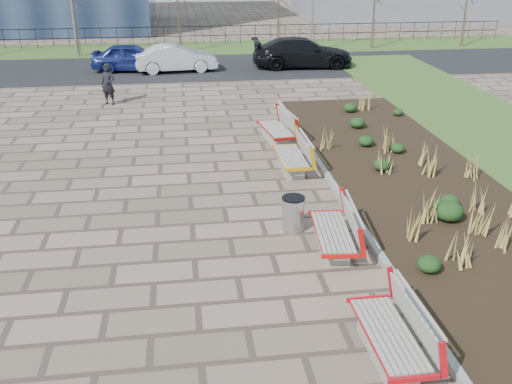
{
  "coord_description": "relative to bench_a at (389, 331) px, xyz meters",
  "views": [
    {
      "loc": [
        -0.1,
        -8.96,
        6.2
      ],
      "look_at": [
        1.5,
        3.0,
        0.9
      ],
      "focal_mm": 40.0,
      "sensor_mm": 36.0,
      "label": 1
    }
  ],
  "objects": [
    {
      "name": "lamp_west",
      "position": [
        -9.0,
        27.86,
        2.54
      ],
      "size": [
        0.24,
        0.6,
        6.0
      ],
      "primitive_type": null,
      "color": "gray",
      "rests_on": "grass_verge_far"
    },
    {
      "name": "litter_bin",
      "position": [
        -0.67,
        4.57,
        -0.09
      ],
      "size": [
        0.52,
        0.52,
        0.82
      ],
      "primitive_type": "cylinder",
      "color": "#B2B2B7",
      "rests_on": "ground"
    },
    {
      "name": "grass_verge_far",
      "position": [
        -3.0,
        29.86,
        -0.48
      ],
      "size": [
        80.0,
        5.0,
        0.04
      ],
      "primitive_type": "cube",
      "color": "#33511E",
      "rests_on": "ground"
    },
    {
      "name": "tree_b",
      "position": [
        -9.0,
        28.36,
        1.54
      ],
      "size": [
        1.4,
        1.4,
        4.0
      ],
      "primitive_type": null,
      "color": "#4C3D2D",
      "rests_on": "grass_verge_far"
    },
    {
      "name": "lamp_east",
      "position": [
        5.0,
        27.86,
        2.54
      ],
      "size": [
        0.24,
        0.6,
        6.0
      ],
      "primitive_type": null,
      "color": "gray",
      "rests_on": "grass_verge_far"
    },
    {
      "name": "pedestrian",
      "position": [
        -6.05,
        16.72,
        0.34
      ],
      "size": [
        0.72,
        0.6,
        1.67
      ],
      "primitive_type": "imported",
      "rotation": [
        0.0,
        0.0,
        -0.4
      ],
      "color": "black",
      "rests_on": "ground"
    },
    {
      "name": "tree_f",
      "position": [
        15.0,
        28.36,
        1.54
      ],
      "size": [
        1.4,
        1.4,
        4.0
      ],
      "primitive_type": null,
      "color": "#4C3D2D",
      "rests_on": "grass_verge_far"
    },
    {
      "name": "bench_d",
      "position": [
        0.0,
        11.03,
        0.0
      ],
      "size": [
        1.17,
        2.2,
        1.0
      ],
      "primitive_type": null,
      "rotation": [
        0.0,
        0.0,
        0.13
      ],
      "color": "#A9120B",
      "rests_on": "ground"
    },
    {
      "name": "planting_curb",
      "position": [
        0.92,
        6.86,
        -0.42
      ],
      "size": [
        0.16,
        18.0,
        0.15
      ],
      "primitive_type": "cube",
      "color": "gray",
      "rests_on": "ground"
    },
    {
      "name": "road",
      "position": [
        -3.0,
        23.86,
        -0.49
      ],
      "size": [
        80.0,
        7.0,
        0.02
      ],
      "primitive_type": "cube",
      "color": "black",
      "rests_on": "ground"
    },
    {
      "name": "planting_bed",
      "position": [
        3.25,
        6.86,
        -0.45
      ],
      "size": [
        4.5,
        18.0,
        0.1
      ],
      "primitive_type": "cube",
      "color": "black",
      "rests_on": "ground"
    },
    {
      "name": "bench_c",
      "position": [
        0.0,
        8.33,
        0.0
      ],
      "size": [
        0.92,
        2.11,
        1.0
      ],
      "primitive_type": null,
      "rotation": [
        0.0,
        0.0,
        0.01
      ],
      "color": "#D0960A",
      "rests_on": "ground"
    },
    {
      "name": "car_black",
      "position": [
        3.45,
        23.18,
        0.3
      ],
      "size": [
        5.43,
        2.39,
        1.55
      ],
      "primitive_type": "imported",
      "rotation": [
        0.0,
        0.0,
        1.53
      ],
      "color": "black",
      "rests_on": "road"
    },
    {
      "name": "bench_a",
      "position": [
        0.0,
        0.0,
        0.0
      ],
      "size": [
        0.93,
        2.11,
        1.0
      ],
      "primitive_type": null,
      "rotation": [
        0.0,
        0.0,
        0.01
      ],
      "color": "red",
      "rests_on": "ground"
    },
    {
      "name": "car_silver",
      "position": [
        -3.26,
        22.91,
        0.21
      ],
      "size": [
        4.3,
        1.87,
        1.38
      ],
      "primitive_type": "imported",
      "rotation": [
        0.0,
        0.0,
        1.67
      ],
      "color": "#B3B7BB",
      "rests_on": "road"
    },
    {
      "name": "tree_d",
      "position": [
        3.0,
        28.36,
        1.54
      ],
      "size": [
        1.4,
        1.4,
        4.0
      ],
      "primitive_type": null,
      "color": "#4C3D2D",
      "rests_on": "grass_verge_far"
    },
    {
      "name": "car_blue",
      "position": [
        -5.51,
        23.38,
        0.22
      ],
      "size": [
        4.27,
        2.07,
        1.41
      ],
      "primitive_type": "imported",
      "rotation": [
        0.0,
        0.0,
        1.47
      ],
      "color": "navy",
      "rests_on": "road"
    },
    {
      "name": "tree_e",
      "position": [
        9.0,
        28.36,
        1.54
      ],
      "size": [
        1.4,
        1.4,
        4.0
      ],
      "primitive_type": null,
      "color": "#4C3D2D",
      "rests_on": "grass_verge_far"
    },
    {
      "name": "railing_fence",
      "position": [
        -3.0,
        31.36,
        0.14
      ],
      "size": [
        44.0,
        0.1,
        1.2
      ],
      "primitive_type": null,
      "color": "black",
      "rests_on": "grass_verge_far"
    },
    {
      "name": "tree_c",
      "position": [
        -3.0,
        28.36,
        1.54
      ],
      "size": [
        1.4,
        1.4,
        4.0
      ],
      "primitive_type": null,
      "color": "#4C3D2D",
      "rests_on": "grass_verge_far"
    },
    {
      "name": "ground",
      "position": [
        -3.0,
        1.86,
        -0.5
      ],
      "size": [
        120.0,
        120.0,
        0.0
      ],
      "primitive_type": "plane",
      "color": "#7F6657",
      "rests_on": "ground"
    },
    {
      "name": "bench_b",
      "position": [
        0.0,
        3.55,
        0.0
      ],
      "size": [
        1.09,
        2.17,
        1.0
      ],
      "primitive_type": null,
      "rotation": [
        0.0,
        0.0,
        -0.09
      ],
      "color": "red",
      "rests_on": "ground"
    }
  ]
}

